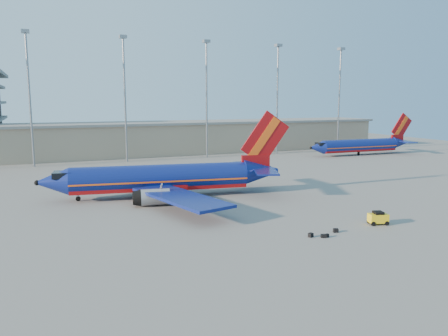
{
  "coord_description": "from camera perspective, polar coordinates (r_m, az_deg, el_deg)",
  "views": [
    {
      "loc": [
        -23.54,
        -56.03,
        14.16
      ],
      "look_at": [
        1.98,
        4.23,
        4.0
      ],
      "focal_mm": 35.0,
      "sensor_mm": 36.0,
      "label": 1
    }
  ],
  "objects": [
    {
      "name": "ground",
      "position": [
        62.4,
        -0.16,
        -4.29
      ],
      "size": [
        220.0,
        220.0,
        0.0
      ],
      "primitive_type": "plane",
      "color": "slate",
      "rests_on": "ground"
    },
    {
      "name": "terminal_building",
      "position": [
        119.27,
        -6.56,
        4.03
      ],
      "size": [
        122.0,
        16.0,
        8.5
      ],
      "color": "#9E846D",
      "rests_on": "ground"
    },
    {
      "name": "light_mast_row",
      "position": [
        106.0,
        -7.45,
        10.59
      ],
      "size": [
        101.6,
        1.6,
        28.65
      ],
      "color": "gray",
      "rests_on": "ground"
    },
    {
      "name": "aircraft_main",
      "position": [
        65.12,
        -7.51,
        -1.39
      ],
      "size": [
        37.15,
        35.47,
        12.64
      ],
      "rotation": [
        0.0,
        0.0,
        -0.16
      ],
      "color": "navy",
      "rests_on": "ground"
    },
    {
      "name": "aircraft_second",
      "position": [
        120.01,
        17.52,
        2.83
      ],
      "size": [
        32.07,
        12.49,
        10.86
      ],
      "rotation": [
        0.0,
        0.0,
        -0.03
      ],
      "color": "navy",
      "rests_on": "ground"
    },
    {
      "name": "baggage_tug",
      "position": [
        53.54,
        19.48,
        -6.14
      ],
      "size": [
        2.42,
        1.85,
        1.54
      ],
      "rotation": [
        0.0,
        0.0,
        -0.29
      ],
      "color": "yellow",
      "rests_on": "ground"
    },
    {
      "name": "luggage_pile",
      "position": [
        47.78,
        12.97,
        -8.39
      ],
      "size": [
        4.06,
        1.58,
        0.44
      ],
      "color": "black",
      "rests_on": "ground"
    }
  ]
}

